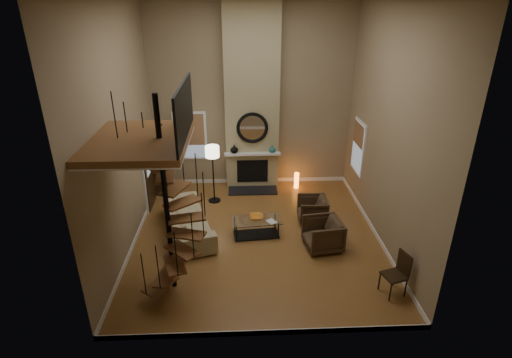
{
  "coord_description": "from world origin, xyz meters",
  "views": [
    {
      "loc": [
        -0.4,
        -8.58,
        5.5
      ],
      "look_at": [
        0.0,
        0.4,
        1.4
      ],
      "focal_mm": 28.2,
      "sensor_mm": 36.0,
      "label": 1
    }
  ],
  "objects_px": {
    "sofa": "(187,219)",
    "armchair_far": "(326,234)",
    "accent_lamp": "(296,180)",
    "floor_lamp": "(212,156)",
    "armchair_near": "(315,210)",
    "side_chair": "(398,271)",
    "coffee_table": "(256,225)",
    "hutch": "(162,161)"
  },
  "relations": [
    {
      "from": "hutch",
      "to": "armchair_far",
      "type": "xyz_separation_m",
      "value": [
        4.37,
        -3.34,
        -0.6
      ]
    },
    {
      "from": "hutch",
      "to": "floor_lamp",
      "type": "distance_m",
      "value": 1.86
    },
    {
      "from": "hutch",
      "to": "floor_lamp",
      "type": "xyz_separation_m",
      "value": [
        1.6,
        -0.84,
        0.46
      ]
    },
    {
      "from": "armchair_near",
      "to": "side_chair",
      "type": "relative_size",
      "value": 0.82
    },
    {
      "from": "accent_lamp",
      "to": "side_chair",
      "type": "distance_m",
      "value": 5.16
    },
    {
      "from": "coffee_table",
      "to": "floor_lamp",
      "type": "relative_size",
      "value": 0.75
    },
    {
      "from": "coffee_table",
      "to": "accent_lamp",
      "type": "height_order",
      "value": "accent_lamp"
    },
    {
      "from": "coffee_table",
      "to": "accent_lamp",
      "type": "distance_m",
      "value": 3.04
    },
    {
      "from": "coffee_table",
      "to": "side_chair",
      "type": "height_order",
      "value": "side_chair"
    },
    {
      "from": "armchair_near",
      "to": "floor_lamp",
      "type": "bearing_deg",
      "value": -114.57
    },
    {
      "from": "sofa",
      "to": "hutch",
      "type": "bearing_deg",
      "value": 4.97
    },
    {
      "from": "armchair_near",
      "to": "floor_lamp",
      "type": "distance_m",
      "value": 3.2
    },
    {
      "from": "armchair_near",
      "to": "armchair_far",
      "type": "relative_size",
      "value": 0.89
    },
    {
      "from": "hutch",
      "to": "coffee_table",
      "type": "xyz_separation_m",
      "value": [
        2.74,
        -2.76,
        -0.67
      ]
    },
    {
      "from": "accent_lamp",
      "to": "side_chair",
      "type": "relative_size",
      "value": 0.56
    },
    {
      "from": "accent_lamp",
      "to": "side_chair",
      "type": "bearing_deg",
      "value": -75.01
    },
    {
      "from": "sofa",
      "to": "coffee_table",
      "type": "xyz_separation_m",
      "value": [
        1.74,
        -0.22,
        -0.11
      ]
    },
    {
      "from": "floor_lamp",
      "to": "accent_lamp",
      "type": "bearing_deg",
      "value": 17.23
    },
    {
      "from": "sofa",
      "to": "floor_lamp",
      "type": "xyz_separation_m",
      "value": [
        0.59,
        1.7,
        1.02
      ]
    },
    {
      "from": "coffee_table",
      "to": "side_chair",
      "type": "bearing_deg",
      "value": -39.95
    },
    {
      "from": "hutch",
      "to": "sofa",
      "type": "relative_size",
      "value": 0.79
    },
    {
      "from": "floor_lamp",
      "to": "accent_lamp",
      "type": "height_order",
      "value": "floor_lamp"
    },
    {
      "from": "armchair_near",
      "to": "coffee_table",
      "type": "height_order",
      "value": "armchair_near"
    },
    {
      "from": "hutch",
      "to": "sofa",
      "type": "bearing_deg",
      "value": -68.5
    },
    {
      "from": "side_chair",
      "to": "armchair_near",
      "type": "bearing_deg",
      "value": 111.4
    },
    {
      "from": "armchair_far",
      "to": "floor_lamp",
      "type": "distance_m",
      "value": 3.89
    },
    {
      "from": "sofa",
      "to": "floor_lamp",
      "type": "relative_size",
      "value": 1.44
    },
    {
      "from": "hutch",
      "to": "accent_lamp",
      "type": "height_order",
      "value": "hutch"
    },
    {
      "from": "accent_lamp",
      "to": "hutch",
      "type": "bearing_deg",
      "value": 179.21
    },
    {
      "from": "sofa",
      "to": "accent_lamp",
      "type": "distance_m",
      "value": 3.99
    },
    {
      "from": "hutch",
      "to": "coffee_table",
      "type": "height_order",
      "value": "hutch"
    },
    {
      "from": "hutch",
      "to": "armchair_near",
      "type": "height_order",
      "value": "hutch"
    },
    {
      "from": "armchair_near",
      "to": "armchair_far",
      "type": "distance_m",
      "value": 1.2
    },
    {
      "from": "accent_lamp",
      "to": "side_chair",
      "type": "height_order",
      "value": "side_chair"
    },
    {
      "from": "sofa",
      "to": "armchair_far",
      "type": "bearing_deg",
      "value": -119.93
    },
    {
      "from": "coffee_table",
      "to": "floor_lamp",
      "type": "height_order",
      "value": "floor_lamp"
    },
    {
      "from": "armchair_near",
      "to": "floor_lamp",
      "type": "xyz_separation_m",
      "value": [
        -2.73,
        1.3,
        1.06
      ]
    },
    {
      "from": "accent_lamp",
      "to": "floor_lamp",
      "type": "bearing_deg",
      "value": -162.77
    },
    {
      "from": "coffee_table",
      "to": "floor_lamp",
      "type": "xyz_separation_m",
      "value": [
        -1.15,
        1.92,
        1.13
      ]
    },
    {
      "from": "armchair_near",
      "to": "hutch",
      "type": "bearing_deg",
      "value": -115.44
    },
    {
      "from": "sofa",
      "to": "armchair_far",
      "type": "distance_m",
      "value": 3.47
    },
    {
      "from": "accent_lamp",
      "to": "sofa",
      "type": "bearing_deg",
      "value": -141.51
    }
  ]
}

